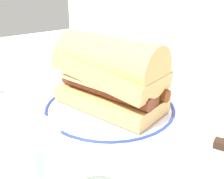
# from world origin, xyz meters

# --- Properties ---
(ground_plane) EXTENTS (1.50, 1.50, 0.00)m
(ground_plane) POSITION_xyz_m (0.00, 0.00, 0.00)
(ground_plane) COLOR silver
(plate) EXTENTS (0.25, 0.25, 0.01)m
(plate) POSITION_xyz_m (0.00, 0.00, 0.01)
(plate) COLOR white
(plate) RESTS_ON ground_plane
(sausage_sandwich) EXTENTS (0.21, 0.14, 0.12)m
(sausage_sandwich) POSITION_xyz_m (0.00, 0.00, 0.08)
(sausage_sandwich) COLOR tan
(sausage_sandwich) RESTS_ON plate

